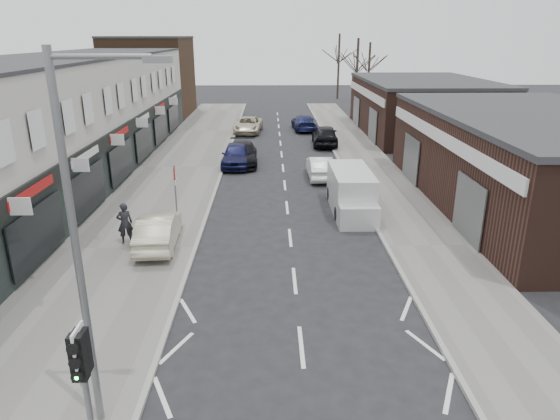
{
  "coord_description": "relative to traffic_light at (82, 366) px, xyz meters",
  "views": [
    {
      "loc": [
        -0.84,
        -9.94,
        8.27
      ],
      "look_at": [
        -0.52,
        6.21,
        2.6
      ],
      "focal_mm": 32.0,
      "sensor_mm": 36.0,
      "label": 1
    }
  ],
  "objects": [
    {
      "name": "parked_car_left_b",
      "position": [
        1.66,
        25.11,
        -1.69
      ],
      "size": [
        2.21,
        5.04,
        1.44
      ],
      "primitive_type": "imported",
      "rotation": [
        0.0,
        0.0,
        0.04
      ],
      "color": "black",
      "rests_on": "ground"
    },
    {
      "name": "shop_terrace_left",
      "position": [
        -9.1,
        21.52,
        1.14
      ],
      "size": [
        8.0,
        41.0,
        7.1
      ],
      "primitive_type": "cube",
      "color": "beige",
      "rests_on": "ground"
    },
    {
      "name": "white_van",
      "position": [
        7.54,
        15.44,
        -1.45
      ],
      "size": [
        1.88,
        5.26,
        2.05
      ],
      "rotation": [
        0.0,
        0.0,
        0.0
      ],
      "color": "silver",
      "rests_on": "ground"
    },
    {
      "name": "parked_car_left_a",
      "position": [
        1.32,
        24.58,
        -1.64
      ],
      "size": [
        1.91,
        4.57,
        1.55
      ],
      "primitive_type": "imported",
      "rotation": [
        0.0,
        0.0,
        -0.02
      ],
      "color": "#121439",
      "rests_on": "ground"
    },
    {
      "name": "pavement_left",
      "position": [
        -2.35,
        24.02,
        -2.35
      ],
      "size": [
        5.5,
        64.0,
        0.12
      ],
      "primitive_type": "cube",
      "color": "slate",
      "rests_on": "ground"
    },
    {
      "name": "parked_car_right_a",
      "position": [
        6.6,
        21.54,
        -1.75
      ],
      "size": [
        1.45,
        4.05,
        1.33
      ],
      "primitive_type": "imported",
      "rotation": [
        0.0,
        0.0,
        3.15
      ],
      "color": "white",
      "rests_on": "ground"
    },
    {
      "name": "parked_car_right_b",
      "position": [
        7.9,
        31.12,
        -1.6
      ],
      "size": [
        2.14,
        4.85,
        1.62
      ],
      "primitive_type": "imported",
      "rotation": [
        0.0,
        0.0,
        3.09
      ],
      "color": "black",
      "rests_on": "ground"
    },
    {
      "name": "brick_block_far",
      "position": [
        -9.1,
        47.02,
        1.59
      ],
      "size": [
        8.0,
        10.0,
        8.0
      ],
      "primitive_type": "cube",
      "color": "#402A1B",
      "rests_on": "ground"
    },
    {
      "name": "right_unit_far",
      "position": [
        16.9,
        36.02,
        -0.16
      ],
      "size": [
        10.0,
        16.0,
        4.5
      ],
      "primitive_type": "cube",
      "color": "#371F19",
      "rests_on": "ground"
    },
    {
      "name": "street_lamp",
      "position": [
        -0.13,
        1.22,
        2.2
      ],
      "size": [
        2.23,
        0.22,
        8.0
      ],
      "color": "slate",
      "rests_on": "pavement_left"
    },
    {
      "name": "pavement_right",
      "position": [
        10.15,
        24.02,
        -2.35
      ],
      "size": [
        3.5,
        64.0,
        0.12
      ],
      "primitive_type": "cube",
      "color": "slate",
      "rests_on": "ground"
    },
    {
      "name": "pedestrian",
      "position": [
        -2.43,
        11.33,
        -1.43
      ],
      "size": [
        0.74,
        0.62,
        1.74
      ],
      "primitive_type": "imported",
      "rotation": [
        0.0,
        0.0,
        3.51
      ],
      "color": "black",
      "rests_on": "pavement_left"
    },
    {
      "name": "warning_sign",
      "position": [
        -0.76,
        14.02,
        -0.21
      ],
      "size": [
        0.12,
        0.8,
        2.7
      ],
      "color": "slate",
      "rests_on": "pavement_left"
    },
    {
      "name": "parked_car_left_c",
      "position": [
        1.61,
        36.76,
        -1.73
      ],
      "size": [
        2.63,
        5.06,
        1.36
      ],
      "primitive_type": "imported",
      "rotation": [
        0.0,
        0.0,
        -0.08
      ],
      "color": "beige",
      "rests_on": "ground"
    },
    {
      "name": "ground",
      "position": [
        4.4,
        2.02,
        -2.41
      ],
      "size": [
        160.0,
        160.0,
        0.0
      ],
      "primitive_type": "plane",
      "color": "black",
      "rests_on": "ground"
    },
    {
      "name": "tree_far_b",
      "position": [
        15.9,
        56.02,
        -2.41
      ],
      "size": [
        3.6,
        3.6,
        7.5
      ],
      "primitive_type": null,
      "color": "#382D26",
      "rests_on": "ground"
    },
    {
      "name": "tree_far_c",
      "position": [
        12.9,
        62.02,
        -2.41
      ],
      "size": [
        3.6,
        3.6,
        8.5
      ],
      "primitive_type": null,
      "color": "#382D26",
      "rests_on": "ground"
    },
    {
      "name": "right_unit_near",
      "position": [
        16.9,
        16.02,
        -0.16
      ],
      "size": [
        10.0,
        18.0,
        4.5
      ],
      "primitive_type": "cube",
      "color": "#371F19",
      "rests_on": "ground"
    },
    {
      "name": "tree_far_a",
      "position": [
        13.4,
        50.02,
        -2.41
      ],
      "size": [
        3.6,
        3.6,
        8.0
      ],
      "primitive_type": null,
      "color": "#382D26",
      "rests_on": "ground"
    },
    {
      "name": "parked_car_right_c",
      "position": [
        6.67,
        37.91,
        -1.72
      ],
      "size": [
        2.23,
        4.88,
        1.38
      ],
      "primitive_type": "imported",
      "rotation": [
        0.0,
        0.0,
        3.2
      ],
      "color": "#161B46",
      "rests_on": "ground"
    },
    {
      "name": "sedan_on_pavement",
      "position": [
        -1.01,
        11.02,
        -1.62
      ],
      "size": [
        1.65,
        4.18,
        1.35
      ],
      "primitive_type": "imported",
      "rotation": [
        0.0,
        0.0,
        3.2
      ],
      "color": "beige",
      "rests_on": "pavement_left"
    },
    {
      "name": "traffic_light",
      "position": [
        0.0,
        0.0,
        0.0
      ],
      "size": [
        0.28,
        0.6,
        3.1
      ],
      "color": "slate",
      "rests_on": "pavement_left"
    }
  ]
}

